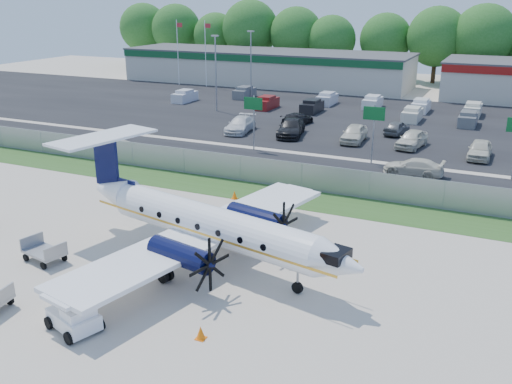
% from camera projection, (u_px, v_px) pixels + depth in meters
% --- Properties ---
extents(ground, '(170.00, 170.00, 0.00)m').
position_uv_depth(ground, '(208.00, 267.00, 29.86)').
color(ground, beige).
rests_on(ground, ground).
extents(grass_verge, '(170.00, 4.00, 0.02)m').
position_uv_depth(grass_verge, '(291.00, 198.00, 40.18)').
color(grass_verge, '#2D561E').
rests_on(grass_verge, ground).
extents(access_road, '(170.00, 8.00, 0.02)m').
position_uv_depth(access_road, '(323.00, 171.00, 46.19)').
color(access_road, black).
rests_on(access_road, ground).
extents(parking_lot, '(170.00, 32.00, 0.02)m').
position_uv_depth(parking_lot, '(381.00, 122.00, 64.24)').
color(parking_lot, black).
rests_on(parking_lot, ground).
extents(perimeter_fence, '(120.00, 0.06, 1.99)m').
position_uv_depth(perimeter_fence, '(302.00, 176.00, 41.57)').
color(perimeter_fence, gray).
rests_on(perimeter_fence, ground).
extents(building_west, '(46.40, 12.40, 5.24)m').
position_uv_depth(building_west, '(265.00, 67.00, 91.73)').
color(building_west, beige).
rests_on(building_west, ground).
extents(sign_left, '(1.80, 0.26, 5.00)m').
position_uv_depth(sign_left, '(253.00, 111.00, 51.53)').
color(sign_left, gray).
rests_on(sign_left, ground).
extents(sign_mid, '(1.80, 0.26, 5.00)m').
position_uv_depth(sign_mid, '(374.00, 122.00, 47.20)').
color(sign_mid, gray).
rests_on(sign_mid, ground).
extents(flagpole_west, '(1.06, 0.12, 10.00)m').
position_uv_depth(flagpole_west, '(178.00, 49.00, 89.44)').
color(flagpole_west, white).
rests_on(flagpole_west, ground).
extents(flagpole_east, '(1.06, 0.12, 10.00)m').
position_uv_depth(flagpole_east, '(206.00, 50.00, 87.47)').
color(flagpole_east, white).
rests_on(flagpole_east, ground).
extents(light_pole_nw, '(0.90, 0.35, 9.09)m').
position_uv_depth(light_pole_nw, '(216.00, 68.00, 68.69)').
color(light_pole_nw, gray).
rests_on(light_pole_nw, ground).
extents(light_pole_sw, '(0.90, 0.35, 9.09)m').
position_uv_depth(light_pole_sw, '(251.00, 60.00, 77.29)').
color(light_pole_sw, gray).
rests_on(light_pole_sw, ground).
extents(tree_line, '(112.00, 6.00, 14.00)m').
position_uv_depth(tree_line, '(428.00, 83.00, 93.47)').
color(tree_line, '#23601C').
rests_on(tree_line, ground).
extents(aircraft, '(18.76, 18.37, 5.72)m').
position_uv_depth(aircraft, '(206.00, 223.00, 29.85)').
color(aircraft, white).
rests_on(aircraft, ground).
extents(pushback_tug, '(2.65, 2.30, 1.25)m').
position_uv_depth(pushback_tug, '(75.00, 318.00, 24.06)').
color(pushback_tug, white).
rests_on(pushback_tug, ground).
extents(baggage_cart_near, '(2.54, 1.84, 1.21)m').
position_uv_depth(baggage_cart_near, '(44.00, 251.00, 30.40)').
color(baggage_cart_near, gray).
rests_on(baggage_cart_near, ground).
extents(cone_nose, '(0.41, 0.41, 0.59)m').
position_uv_depth(cone_nose, '(201.00, 333.00, 23.56)').
color(cone_nose, orange).
rests_on(cone_nose, ground).
extents(cone_starboard_wing, '(0.41, 0.41, 0.58)m').
position_uv_depth(cone_starboard_wing, '(235.00, 195.00, 39.87)').
color(cone_starboard_wing, orange).
rests_on(cone_starboard_wing, ground).
extents(road_car_west, '(4.34, 2.52, 1.39)m').
position_uv_depth(road_car_west, '(114.00, 148.00, 53.22)').
color(road_car_west, beige).
rests_on(road_car_west, ground).
extents(road_car_mid, '(4.76, 2.13, 1.36)m').
position_uv_depth(road_car_mid, '(413.00, 175.00, 45.20)').
color(road_car_mid, beige).
rests_on(road_car_mid, ground).
extents(parked_car_a, '(2.85, 5.60, 1.56)m').
position_uv_depth(parked_car_a, '(240.00, 132.00, 59.54)').
color(parked_car_a, silver).
rests_on(parked_car_a, ground).
extents(parked_car_b, '(3.52, 6.13, 1.67)m').
position_uv_depth(parked_car_b, '(291.00, 136.00, 57.95)').
color(parked_car_b, black).
rests_on(parked_car_b, ground).
extents(parked_car_c, '(2.21, 5.01, 1.68)m').
position_uv_depth(parked_car_c, '(354.00, 142.00, 55.58)').
color(parked_car_c, beige).
rests_on(parked_car_c, ground).
extents(parked_car_d, '(2.69, 5.08, 1.65)m').
position_uv_depth(parked_car_d, '(411.00, 147.00, 53.46)').
color(parked_car_d, beige).
rests_on(parked_car_d, ground).
extents(parked_car_e, '(1.93, 4.69, 1.59)m').
position_uv_depth(parked_car_e, '(479.00, 158.00, 49.92)').
color(parked_car_e, beige).
rests_on(parked_car_e, ground).
extents(parked_car_f, '(2.67, 4.96, 1.37)m').
position_uv_depth(parked_car_f, '(297.00, 125.00, 62.82)').
color(parked_car_f, black).
rests_on(parked_car_f, ground).
extents(parked_car_g, '(2.27, 4.41, 1.43)m').
position_uv_depth(parked_car_g, '(396.00, 134.00, 58.51)').
color(parked_car_g, '#595B5E').
rests_on(parked_car_g, ground).
extents(far_parking_rows, '(56.00, 10.00, 1.60)m').
position_uv_depth(far_parking_rows, '(391.00, 114.00, 68.54)').
color(far_parking_rows, gray).
rests_on(far_parking_rows, ground).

